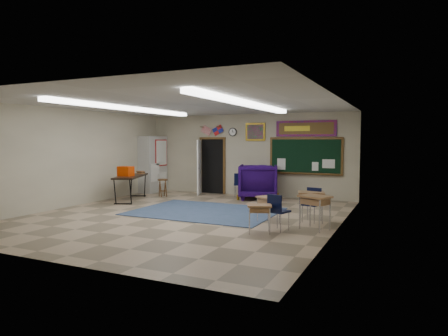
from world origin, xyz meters
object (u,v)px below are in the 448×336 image
at_px(student_desk_front_left, 268,208).
at_px(folding_table, 131,187).
at_px(wingback_armchair, 258,181).
at_px(wooden_stool, 163,188).
at_px(student_desk_front_right, 311,205).

relative_size(student_desk_front_left, folding_table, 0.32).
bearing_deg(student_desk_front_left, wingback_armchair, 146.67).
bearing_deg(wooden_stool, student_desk_front_left, -29.75).
bearing_deg(folding_table, student_desk_front_left, -38.58).
xyz_separation_m(student_desk_front_left, folding_table, (-5.47, 1.64, 0.10)).
distance_m(wingback_armchair, student_desk_front_left, 4.14).
distance_m(student_desk_front_right, wooden_stool, 6.30).
relative_size(student_desk_front_right, wooden_stool, 1.20).
bearing_deg(student_desk_front_right, student_desk_front_left, -162.91).
bearing_deg(wingback_armchair, folding_table, 11.45).
distance_m(wingback_armchair, student_desk_front_right, 4.11).
height_order(student_desk_front_right, wooden_stool, student_desk_front_right).
height_order(student_desk_front_right, folding_table, folding_table).
bearing_deg(student_desk_front_left, wooden_stool, -176.51).
relative_size(student_desk_front_right, folding_table, 0.35).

